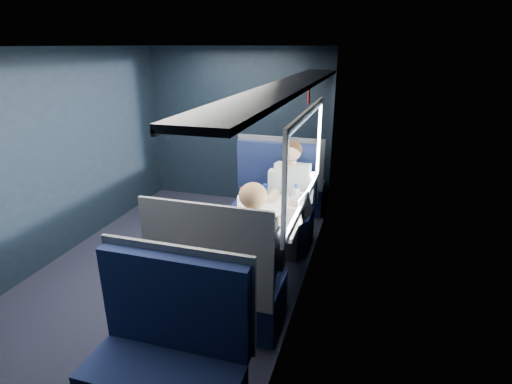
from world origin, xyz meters
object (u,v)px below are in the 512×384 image
(table, at_px, (269,220))
(seat_bay_near, at_px, (272,208))
(man, at_px, (290,192))
(bottle_small, at_px, (296,196))
(woman, at_px, (255,248))
(laptop, at_px, (298,212))
(seat_row_front, at_px, (288,185))
(cup, at_px, (302,197))
(seat_row_back, at_px, (167,366))
(seat_bay_far, at_px, (221,286))

(table, relative_size, seat_bay_near, 0.79)
(man, distance_m, bottle_small, 0.46)
(table, xyz_separation_m, woman, (0.07, -0.71, 0.06))
(laptop, bearing_deg, bottle_small, 105.31)
(seat_row_front, relative_size, cup, 13.82)
(cup, bearing_deg, man, 125.10)
(woman, distance_m, cup, 1.16)
(seat_row_front, xyz_separation_m, bottle_small, (0.40, -1.51, 0.43))
(seat_bay_near, bearing_deg, seat_row_back, -89.82)
(table, height_order, laptop, laptop)
(seat_bay_far, xyz_separation_m, cup, (0.43, 1.31, 0.37))
(seat_row_back, xyz_separation_m, cup, (0.43, 2.24, 0.37))
(laptop, height_order, cup, laptop)
(woman, height_order, bottle_small, woman)
(table, xyz_separation_m, bottle_small, (0.22, 0.28, 0.18))
(bottle_small, bearing_deg, man, 109.74)
(seat_bay_far, height_order, cup, seat_bay_far)
(seat_bay_near, height_order, seat_bay_far, same)
(bottle_small, bearing_deg, laptop, -74.69)
(table, relative_size, seat_bay_far, 0.79)
(seat_bay_near, relative_size, seat_row_back, 1.09)
(seat_bay_far, relative_size, bottle_small, 5.40)
(man, height_order, laptop, man)
(seat_row_back, xyz_separation_m, woman, (0.25, 1.09, 0.32))
(seat_row_front, xyz_separation_m, seat_row_back, (0.00, -3.59, 0.00))
(cup, bearing_deg, seat_bay_far, -108.18)
(woman, relative_size, bottle_small, 5.66)
(table, bearing_deg, woman, -84.55)
(seat_bay_near, xyz_separation_m, laptop, (0.50, -0.91, 0.39))
(seat_row_front, bearing_deg, man, -77.17)
(seat_row_back, bearing_deg, seat_bay_near, 90.18)
(man, xyz_separation_m, bottle_small, (0.15, -0.42, 0.12))
(table, distance_m, seat_bay_near, 0.93)
(laptop, distance_m, bottle_small, 0.34)
(table, relative_size, man, 0.76)
(table, bearing_deg, laptop, -7.57)
(table, xyz_separation_m, seat_row_back, (-0.18, -1.80, -0.25))
(seat_row_front, relative_size, bottle_small, 4.97)
(seat_bay_near, bearing_deg, seat_bay_far, -89.73)
(seat_bay_near, distance_m, cup, 0.71)
(table, relative_size, seat_row_back, 0.86)
(laptop, height_order, bottle_small, laptop)
(man, height_order, bottle_small, man)
(seat_row_front, distance_m, woman, 2.54)
(cup, bearing_deg, laptop, -83.35)
(table, distance_m, seat_row_front, 1.82)
(seat_bay_far, distance_m, woman, 0.43)
(seat_bay_far, xyz_separation_m, bottle_small, (0.40, 1.16, 0.43))
(seat_bay_near, bearing_deg, woman, -80.71)
(man, xyz_separation_m, cup, (0.18, -0.26, 0.06))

